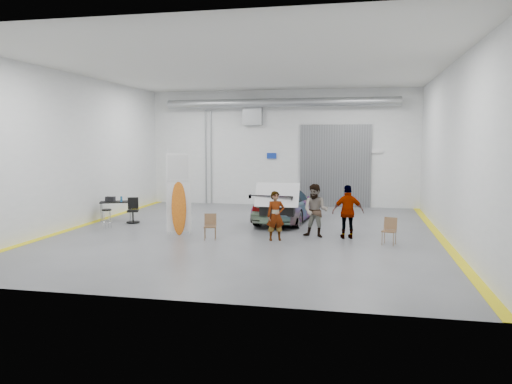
% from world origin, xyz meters
% --- Properties ---
extents(ground, '(16.00, 16.00, 0.00)m').
position_xyz_m(ground, '(0.00, 0.00, 0.00)').
color(ground, '#56575D').
rests_on(ground, ground).
extents(room_shell, '(14.02, 16.18, 6.01)m').
position_xyz_m(room_shell, '(0.24, 2.22, 4.08)').
color(room_shell, silver).
rests_on(room_shell, ground).
extents(sedan_car, '(2.47, 5.08, 1.42)m').
position_xyz_m(sedan_car, '(0.98, 2.80, 0.71)').
color(sedan_car, silver).
rests_on(sedan_car, ground).
extents(person_a, '(0.72, 0.59, 1.70)m').
position_xyz_m(person_a, '(1.23, -1.21, 0.85)').
color(person_a, '#855748').
rests_on(person_a, ground).
extents(person_b, '(1.04, 0.87, 1.89)m').
position_xyz_m(person_b, '(2.52, -0.37, 0.94)').
color(person_b, slate).
rests_on(person_b, ground).
extents(person_c, '(1.16, 0.67, 1.88)m').
position_xyz_m(person_c, '(3.64, -0.38, 0.94)').
color(person_c, '#A06B35').
rests_on(person_c, ground).
extents(surfboard_display, '(0.84, 0.47, 3.15)m').
position_xyz_m(surfboard_display, '(-2.46, -0.92, 1.27)').
color(surfboard_display, white).
rests_on(surfboard_display, ground).
extents(folding_chair_near, '(0.50, 0.52, 0.88)m').
position_xyz_m(folding_chair_near, '(-1.01, -1.51, 0.27)').
color(folding_chair_near, brown).
rests_on(folding_chair_near, ground).
extents(folding_chair_far, '(0.52, 0.54, 0.89)m').
position_xyz_m(folding_chair_far, '(4.99, -1.18, 0.28)').
color(folding_chair_far, brown).
rests_on(folding_chair_far, ground).
extents(shop_stool, '(0.39, 0.39, 0.76)m').
position_xyz_m(shop_stool, '(-5.57, -0.27, 0.38)').
color(shop_stool, black).
rests_on(shop_stool, ground).
extents(work_table, '(1.44, 1.11, 1.06)m').
position_xyz_m(work_table, '(-6.22, 1.62, 0.81)').
color(work_table, gray).
rests_on(work_table, ground).
extents(office_chair, '(0.58, 0.61, 1.03)m').
position_xyz_m(office_chair, '(-5.14, 1.20, 0.45)').
color(office_chair, black).
rests_on(office_chair, ground).
extents(trunk_lid, '(1.66, 1.01, 0.04)m').
position_xyz_m(trunk_lid, '(0.98, 0.59, 1.44)').
color(trunk_lid, silver).
rests_on(trunk_lid, sedan_car).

